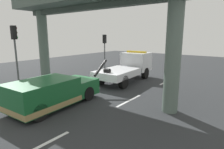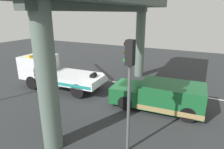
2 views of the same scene
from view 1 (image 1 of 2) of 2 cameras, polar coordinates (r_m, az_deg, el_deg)
name	(u,v)px [view 1 (image 1 of 2)]	position (r m, az deg, el deg)	size (l,w,h in m)	color
ground_plane	(94,93)	(13.18, -5.60, -5.56)	(60.00, 40.00, 0.10)	#2D3033
lane_stripe_west	(39,147)	(7.57, -21.18, -19.78)	(2.60, 0.16, 0.01)	silver
lane_stripe_mid	(129,101)	(11.49, 5.22, -7.91)	(2.60, 0.16, 0.01)	silver
lane_stripe_east	(166,82)	(16.70, 16.17, -2.06)	(2.60, 0.16, 0.01)	silver
tow_truck_white	(129,66)	(16.55, 5.16, 2.48)	(7.31, 2.71, 2.46)	white
towed_van_green	(52,93)	(10.83, -17.74, -5.36)	(5.31, 2.47, 1.58)	#195B2D
overpass_structure	(91,3)	(12.67, -6.51, 20.83)	(3.60, 12.86, 6.84)	#596B60
traffic_light_near	(15,44)	(14.30, -27.35, 8.12)	(0.39, 0.32, 4.50)	#515456
traffic_light_far	(105,45)	(20.34, -2.24, 9.04)	(0.39, 0.32, 3.95)	#515456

